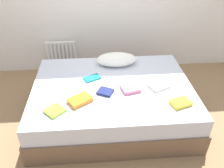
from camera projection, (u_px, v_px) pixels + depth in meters
ground_plane at (112, 115)px, 3.17m from camera, size 8.00×8.00×0.00m
bed at (112, 101)px, 3.03m from camera, size 2.00×1.50×0.50m
radiator at (62, 55)px, 3.92m from camera, size 0.49×0.04×0.47m
pillow at (117, 59)px, 3.28m from camera, size 0.56×0.33×0.15m
textbook_navy at (105, 92)px, 2.74m from camera, size 0.22×0.21×0.03m
textbook_orange at (80, 100)px, 2.60m from camera, size 0.30×0.28×0.05m
textbook_pink at (130, 89)px, 2.79m from camera, size 0.24×0.23×0.04m
textbook_lime at (55, 111)px, 2.47m from camera, size 0.26×0.26×0.03m
textbook_white at (158, 86)px, 2.85m from camera, size 0.28×0.26×0.04m
textbook_teal at (92, 78)px, 2.99m from camera, size 0.24×0.20×0.02m
textbook_yellow at (181, 103)px, 2.57m from camera, size 0.25×0.21×0.04m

